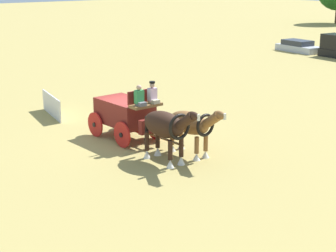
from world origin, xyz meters
TOP-DOWN VIEW (x-y plane):
  - ground_plane at (0.00, 0.00)m, footprint 220.00×220.00m
  - show_wagon at (0.16, 0.00)m, footprint 5.50×1.98m
  - draft_horse_near at (3.63, 0.72)m, footprint 3.16×0.94m
  - draft_horse_off at (3.64, -0.58)m, footprint 3.10×1.04m
  - parked_vehicle_a at (-12.48, 28.16)m, footprint 4.57×2.31m
  - sponsor_banner at (-5.52, -0.74)m, footprint 3.14×0.72m

SIDE VIEW (x-z plane):
  - ground_plane at x=0.00m, z-range 0.00..0.00m
  - parked_vehicle_a at x=-12.48m, z-range -0.07..0.98m
  - sponsor_banner at x=-5.52m, z-range 0.00..1.10m
  - show_wagon at x=0.16m, z-range -0.20..2.55m
  - draft_horse_near at x=3.63m, z-range 0.21..2.35m
  - draft_horse_off at x=3.64m, z-range 0.28..2.60m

